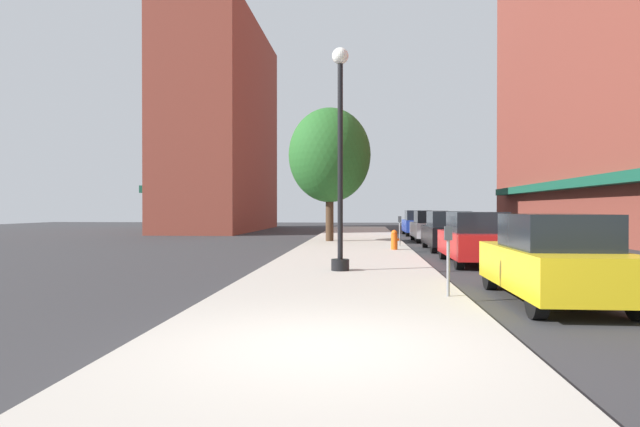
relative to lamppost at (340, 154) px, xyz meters
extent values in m
plane|color=#2D2D30|center=(4.15, 10.08, -3.20)|extent=(90.00, 90.00, 0.00)
cube|color=#A8A399|center=(0.15, 11.08, -3.14)|extent=(4.80, 50.00, 0.12)
cube|color=#144C38|center=(11.80, 14.08, -0.10)|extent=(0.90, 34.00, 0.50)
cube|color=brown|center=(-10.85, 29.08, 5.12)|extent=(6.00, 18.00, 16.65)
cube|color=#144C38|center=(-14.20, 29.08, -0.10)|extent=(0.90, 15.30, 0.50)
cylinder|color=black|center=(0.00, 0.00, -2.93)|extent=(0.48, 0.48, 0.30)
cylinder|color=black|center=(0.00, 0.00, -0.18)|extent=(0.14, 0.14, 5.20)
sphere|color=silver|center=(0.00, 0.00, 2.60)|extent=(0.44, 0.44, 0.44)
cylinder|color=#E05614|center=(1.84, 7.55, -2.77)|extent=(0.26, 0.26, 0.62)
sphere|color=#E05614|center=(1.84, 7.55, -2.41)|extent=(0.24, 0.24, 0.24)
cylinder|color=#E05614|center=(1.98, 7.55, -2.68)|extent=(0.12, 0.10, 0.10)
cylinder|color=slate|center=(2.20, -4.08, -2.56)|extent=(0.06, 0.06, 1.05)
cube|color=#33383D|center=(2.20, -4.08, -1.90)|extent=(0.14, 0.09, 0.26)
cylinder|color=slate|center=(2.20, 9.85, -2.56)|extent=(0.06, 0.06, 1.05)
cube|color=#33383D|center=(2.20, 9.85, -1.90)|extent=(0.14, 0.09, 0.26)
cylinder|color=#422D1E|center=(-1.13, 13.23, -1.68)|extent=(0.40, 0.40, 2.81)
ellipsoid|color=#235B23|center=(-1.13, 13.23, 1.29)|extent=(4.17, 4.17, 4.80)
cylinder|color=black|center=(3.37, -2.32, -2.88)|extent=(0.22, 0.64, 0.64)
cylinder|color=black|center=(4.93, -2.32, -2.88)|extent=(0.22, 0.64, 0.64)
cylinder|color=black|center=(3.37, -5.52, -2.88)|extent=(0.22, 0.64, 0.64)
cylinder|color=black|center=(4.93, -5.52, -2.88)|extent=(0.22, 0.64, 0.64)
cube|color=gold|center=(4.15, -3.92, -2.56)|extent=(1.80, 4.30, 0.76)
cube|color=black|center=(4.15, -4.07, -1.86)|extent=(1.56, 2.20, 0.64)
cylinder|color=black|center=(3.37, 4.77, -2.88)|extent=(0.22, 0.64, 0.64)
cylinder|color=black|center=(4.93, 4.77, -2.88)|extent=(0.22, 0.64, 0.64)
cylinder|color=black|center=(3.37, 1.57, -2.88)|extent=(0.22, 0.64, 0.64)
cylinder|color=black|center=(4.93, 1.57, -2.88)|extent=(0.22, 0.64, 0.64)
cube|color=red|center=(4.15, 3.17, -2.56)|extent=(1.80, 4.30, 0.76)
cube|color=black|center=(4.15, 3.02, -1.86)|extent=(1.56, 2.20, 0.64)
cylinder|color=black|center=(3.37, 10.51, -2.88)|extent=(0.22, 0.64, 0.64)
cylinder|color=black|center=(4.93, 10.51, -2.88)|extent=(0.22, 0.64, 0.64)
cylinder|color=black|center=(3.37, 7.31, -2.88)|extent=(0.22, 0.64, 0.64)
cylinder|color=black|center=(4.93, 7.31, -2.88)|extent=(0.22, 0.64, 0.64)
cube|color=black|center=(4.15, 8.91, -2.56)|extent=(1.80, 4.30, 0.76)
cube|color=black|center=(4.15, 8.76, -1.86)|extent=(1.56, 2.20, 0.64)
cylinder|color=black|center=(3.37, 16.66, -2.88)|extent=(0.22, 0.64, 0.64)
cylinder|color=black|center=(4.93, 16.66, -2.88)|extent=(0.22, 0.64, 0.64)
cylinder|color=black|center=(3.37, 13.46, -2.88)|extent=(0.22, 0.64, 0.64)
cylinder|color=black|center=(4.93, 13.46, -2.88)|extent=(0.22, 0.64, 0.64)
cube|color=#B2B2BA|center=(4.15, 15.06, -2.56)|extent=(1.80, 4.30, 0.76)
cube|color=black|center=(4.15, 14.91, -1.86)|extent=(1.56, 2.20, 0.64)
cylinder|color=black|center=(3.37, 23.56, -2.88)|extent=(0.22, 0.64, 0.64)
cylinder|color=black|center=(4.93, 23.56, -2.88)|extent=(0.22, 0.64, 0.64)
cylinder|color=black|center=(3.37, 20.36, -2.88)|extent=(0.22, 0.64, 0.64)
cylinder|color=black|center=(4.93, 20.36, -2.88)|extent=(0.22, 0.64, 0.64)
cube|color=#1E389E|center=(4.15, 21.96, -2.56)|extent=(1.80, 4.30, 0.76)
cube|color=black|center=(4.15, 21.81, -1.86)|extent=(1.56, 2.20, 0.64)
camera|label=1|loc=(0.64, -14.39, -1.45)|focal=30.53mm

